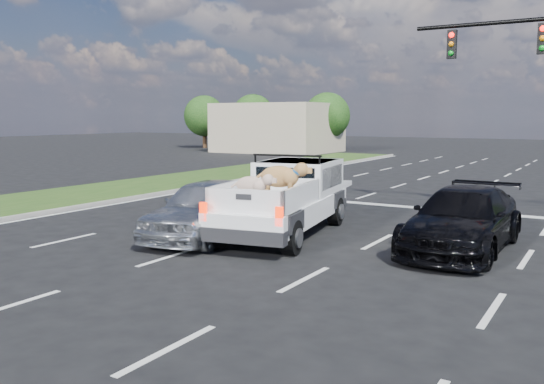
{
  "coord_description": "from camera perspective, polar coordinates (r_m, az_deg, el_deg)",
  "views": [
    {
      "loc": [
        6.84,
        -9.72,
        3.16
      ],
      "look_at": [
        -0.2,
        2.0,
        1.38
      ],
      "focal_mm": 38.0,
      "sensor_mm": 36.0,
      "label": 1
    }
  ],
  "objects": [
    {
      "name": "silver_sedan",
      "position": [
        15.19,
        -6.48,
        -1.6
      ],
      "size": [
        2.57,
        4.86,
        1.57
      ],
      "primitive_type": "imported",
      "rotation": [
        0.0,
        0.0,
        0.16
      ],
      "color": "silver",
      "rests_on": "ground"
    },
    {
      "name": "black_coupe",
      "position": [
        14.38,
        18.4,
        -2.63
      ],
      "size": [
        2.17,
        5.16,
        1.49
      ],
      "primitive_type": "imported",
      "rotation": [
        0.0,
        0.0,
        -0.02
      ],
      "color": "black",
      "rests_on": "ground"
    },
    {
      "name": "ground",
      "position": [
        12.3,
        -4.04,
        -7.47
      ],
      "size": [
        160.0,
        160.0,
        0.0
      ],
      "primitive_type": "plane",
      "color": "black",
      "rests_on": "ground"
    },
    {
      "name": "tree_far_a",
      "position": [
        60.29,
        -6.72,
        7.49
      ],
      "size": [
        4.2,
        4.2,
        5.4
      ],
      "color": "#332114",
      "rests_on": "ground"
    },
    {
      "name": "curb_left",
      "position": [
        22.56,
        -14.17,
        -0.67
      ],
      "size": [
        0.15,
        60.0,
        0.14
      ],
      "primitive_type": "cube",
      "color": "gray",
      "rests_on": "ground"
    },
    {
      "name": "grass_median_left",
      "position": [
        24.36,
        -18.24,
        -0.28
      ],
      "size": [
        5.0,
        60.0,
        0.1
      ],
      "primitive_type": "cube",
      "color": "#204314",
      "rests_on": "ground"
    },
    {
      "name": "tree_far_c",
      "position": [
        52.9,
        5.47,
        7.53
      ],
      "size": [
        4.2,
        4.2,
        5.4
      ],
      "color": "#332114",
      "rests_on": "ground"
    },
    {
      "name": "building_left",
      "position": [
        53.02,
        0.59,
        6.38
      ],
      "size": [
        10.0,
        8.0,
        4.4
      ],
      "primitive_type": "cube",
      "color": "tan",
      "rests_on": "ground"
    },
    {
      "name": "pickup_truck",
      "position": [
        15.58,
        1.45,
        -0.49
      ],
      "size": [
        3.06,
        6.05,
        2.17
      ],
      "rotation": [
        0.0,
        0.0,
        0.18
      ],
      "color": "black",
      "rests_on": "ground"
    },
    {
      "name": "tree_far_b",
      "position": [
        56.82,
        -1.89,
        7.55
      ],
      "size": [
        4.2,
        4.2,
        5.4
      ],
      "color": "#332114",
      "rests_on": "ground"
    },
    {
      "name": "road_markings",
      "position": [
        17.94,
        8.09,
        -2.77
      ],
      "size": [
        17.75,
        60.0,
        0.01
      ],
      "color": "silver",
      "rests_on": "ground"
    }
  ]
}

